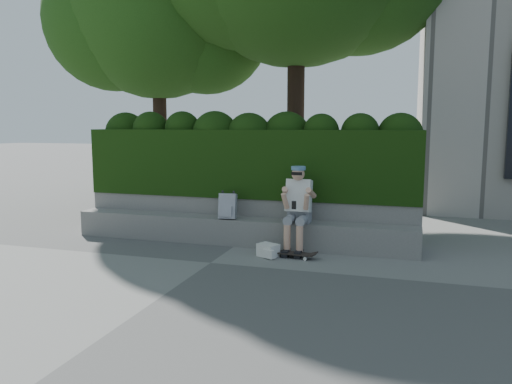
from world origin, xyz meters
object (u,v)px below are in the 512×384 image
(person, at_px, (298,205))
(skateboard, at_px, (290,253))
(backpack_ground, at_px, (268,250))
(backpack_plaid, at_px, (228,206))

(person, relative_size, skateboard, 1.79)
(skateboard, relative_size, backpack_ground, 2.49)
(skateboard, xyz_separation_m, backpack_ground, (-0.34, -0.04, 0.03))
(person, relative_size, backpack_ground, 4.45)
(person, bearing_deg, backpack_ground, -127.53)
(person, height_order, backpack_plaid, person)
(skateboard, bearing_deg, backpack_ground, -168.11)
(skateboard, relative_size, backpack_plaid, 1.80)
(skateboard, bearing_deg, backpack_plaid, 161.60)
(person, bearing_deg, backpack_plaid, 176.22)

